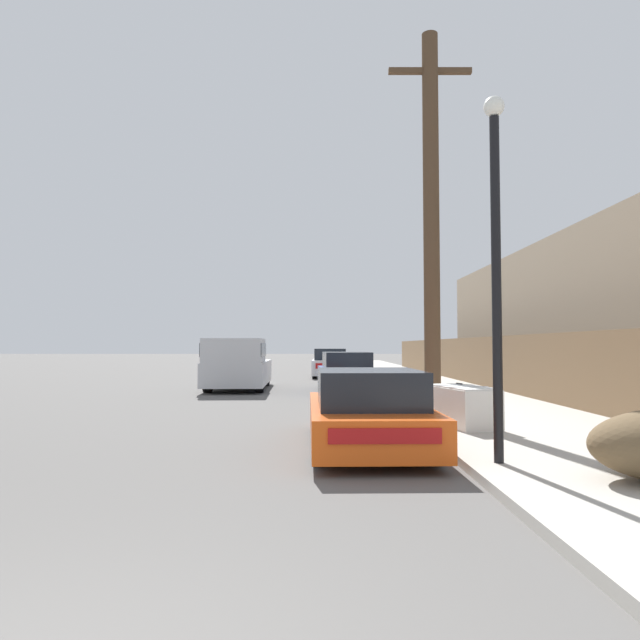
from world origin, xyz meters
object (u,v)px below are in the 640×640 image
at_px(discarded_fridge, 464,406).
at_px(car_parked_mid, 348,373).
at_px(utility_pole, 433,217).
at_px(street_lamp, 498,247).
at_px(car_parked_far, 331,364).
at_px(pickup_truck, 239,365).
at_px(parked_sports_car_red, 369,412).

bearing_deg(discarded_fridge, car_parked_mid, 86.83).
relative_size(utility_pole, street_lamp, 1.79).
height_order(car_parked_far, pickup_truck, pickup_truck).
height_order(pickup_truck, utility_pole, utility_pole).
height_order(car_parked_mid, utility_pole, utility_pole).
relative_size(car_parked_mid, car_parked_far, 1.05).
xyz_separation_m(discarded_fridge, utility_pole, (-0.17, 1.80, 3.84)).
bearing_deg(pickup_truck, parked_sports_car_red, 105.88).
relative_size(parked_sports_car_red, street_lamp, 0.93).
relative_size(car_parked_far, utility_pole, 0.54).
bearing_deg(car_parked_mid, utility_pole, -80.50).
bearing_deg(car_parked_far, parked_sports_car_red, -89.00).
distance_m(car_parked_mid, car_parked_far, 9.37).
height_order(parked_sports_car_red, street_lamp, street_lamp).
relative_size(discarded_fridge, utility_pole, 0.21).
xyz_separation_m(parked_sports_car_red, car_parked_mid, (0.16, 10.48, 0.08)).
height_order(car_parked_mid, pickup_truck, pickup_truck).
xyz_separation_m(discarded_fridge, parked_sports_car_red, (-1.84, -1.56, 0.07)).
distance_m(discarded_fridge, parked_sports_car_red, 2.42).
xyz_separation_m(car_parked_mid, pickup_truck, (-3.78, 0.94, 0.26)).
xyz_separation_m(car_parked_mid, car_parked_far, (-0.38, 9.36, 0.03)).
relative_size(car_parked_far, pickup_truck, 0.84).
distance_m(car_parked_mid, utility_pole, 8.16).
distance_m(discarded_fridge, utility_pole, 4.24).
xyz_separation_m(pickup_truck, utility_pole, (5.30, -8.06, 3.42)).
height_order(pickup_truck, street_lamp, street_lamp).
xyz_separation_m(parked_sports_car_red, pickup_truck, (-3.63, 11.42, 0.35)).
bearing_deg(parked_sports_car_red, car_parked_far, 89.43).
relative_size(car_parked_far, street_lamp, 0.96).
bearing_deg(car_parked_far, utility_pole, -83.09).
xyz_separation_m(parked_sports_car_red, street_lamp, (1.48, -1.66, 2.24)).
relative_size(parked_sports_car_red, pickup_truck, 0.81).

